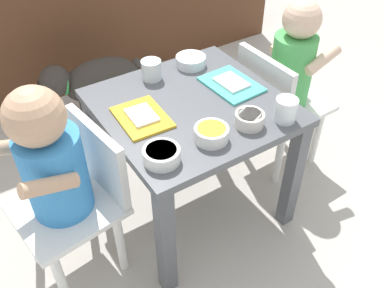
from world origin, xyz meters
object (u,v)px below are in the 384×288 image
object	(u,v)px
food_tray_left	(142,117)
cereal_bowl_left_side	(162,155)
seated_child_left	(57,168)
veggie_bowl_far	(211,133)
water_cup_left	(286,111)
food_tray_right	(231,84)
cereal_bowl_right_side	(249,119)
dog	(95,81)
veggie_bowl_near	(191,61)
water_cup_right	(152,71)
dining_table	(192,126)
seated_child_right	(289,71)

from	to	relation	value
food_tray_left	cereal_bowl_left_side	world-z (taller)	cereal_bowl_left_side
seated_child_left	veggie_bowl_far	size ratio (longest dim) A/B	7.18
water_cup_left	cereal_bowl_left_side	size ratio (longest dim) A/B	0.73
seated_child_left	food_tray_right	xyz separation A→B (m)	(0.60, 0.03, 0.04)
seated_child_left	cereal_bowl_right_side	bearing A→B (deg)	-17.19
dog	veggie_bowl_near	world-z (taller)	veggie_bowl_near
water_cup_right	veggie_bowl_far	bearing A→B (deg)	-92.44
veggie_bowl_near	water_cup_left	bearing A→B (deg)	-81.59
dog	water_cup_left	distance (m)	0.96
dining_table	veggie_bowl_near	bearing A→B (deg)	58.12
food_tray_right	veggie_bowl_near	bearing A→B (deg)	103.20
water_cup_right	food_tray_right	bearing A→B (deg)	-42.31
dining_table	food_tray_right	bearing A→B (deg)	6.08
seated_child_right	veggie_bowl_near	world-z (taller)	seated_child_right
seated_child_left	water_cup_left	distance (m)	0.65
food_tray_left	cereal_bowl_left_side	distance (m)	0.19
seated_child_left	water_cup_left	size ratio (longest dim) A/B	9.65
seated_child_left	food_tray_right	bearing A→B (deg)	3.22
cereal_bowl_right_side	food_tray_left	bearing A→B (deg)	141.51
water_cup_right	veggie_bowl_near	world-z (taller)	water_cup_right
food_tray_right	veggie_bowl_near	world-z (taller)	veggie_bowl_near
water_cup_left	water_cup_right	size ratio (longest dim) A/B	1.07
dining_table	food_tray_right	distance (m)	0.19
seated_child_left	seated_child_right	distance (m)	0.87
cereal_bowl_right_side	water_cup_right	bearing A→B (deg)	106.85
cereal_bowl_right_side	cereal_bowl_left_side	size ratio (longest dim) A/B	0.87
seated_child_right	water_cup_right	bearing A→B (deg)	160.51
food_tray_right	veggie_bowl_far	world-z (taller)	veggie_bowl_far
veggie_bowl_far	veggie_bowl_near	bearing A→B (deg)	65.23
seated_child_right	veggie_bowl_far	xyz separation A→B (m)	(-0.48, -0.20, 0.06)
seated_child_right	water_cup_left	world-z (taller)	seated_child_right
dining_table	veggie_bowl_near	xyz separation A→B (m)	(0.12, 0.19, 0.10)
water_cup_right	food_tray_left	bearing A→B (deg)	-126.43
dining_table	water_cup_right	distance (m)	0.23
seated_child_left	veggie_bowl_far	distance (m)	0.42
cereal_bowl_left_side	seated_child_left	bearing A→B (deg)	146.25
seated_child_right	veggie_bowl_far	bearing A→B (deg)	-157.35
dining_table	dog	world-z (taller)	dining_table
food_tray_left	veggie_bowl_near	bearing A→B (deg)	32.01
veggie_bowl_near	veggie_bowl_far	bearing A→B (deg)	-114.77
veggie_bowl_far	dog	bearing A→B (deg)	91.44
food_tray_left	seated_child_right	bearing A→B (deg)	1.21
seated_child_left	food_tray_left	size ratio (longest dim) A/B	3.77
seated_child_left	veggie_bowl_near	distance (m)	0.59
water_cup_left	veggie_bowl_far	xyz separation A→B (m)	(-0.23, 0.04, -0.01)
dining_table	cereal_bowl_left_side	distance (m)	0.29
veggie_bowl_far	seated_child_left	bearing A→B (deg)	158.32
veggie_bowl_near	water_cup_right	bearing A→B (deg)	-179.92
water_cup_right	dog	bearing A→B (deg)	94.36
dog	veggie_bowl_far	bearing A→B (deg)	-88.56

